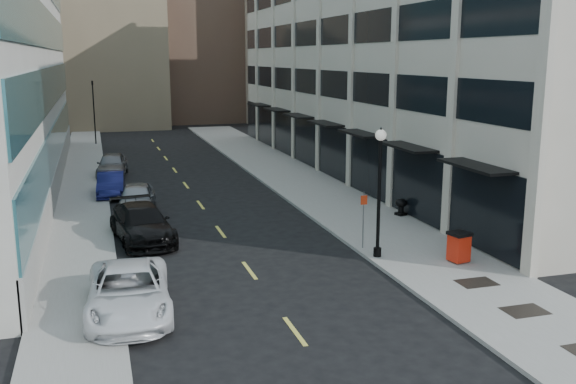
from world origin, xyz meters
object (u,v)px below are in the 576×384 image
trash_bin (459,246)px  car_grey_sedan (112,165)px  car_black_pickup (142,224)px  sign_post (364,212)px  car_blue_sedan (111,184)px  car_white_van (129,292)px  lamppost (379,181)px  urn_planter (401,205)px  traffic_signal (92,85)px  car_silver_sedan (137,198)px

trash_bin → car_grey_sedan: bearing=105.5°
car_black_pickup → sign_post: bearing=-33.3°
trash_bin → car_blue_sedan: bearing=114.4°
car_white_van → lamppost: bearing=19.4°
trash_bin → urn_planter: 7.91m
car_blue_sedan → trash_bin: bearing=-50.2°
traffic_signal → car_silver_sedan: size_ratio=1.47×
car_blue_sedan → urn_planter: bearing=-31.3°
sign_post → urn_planter: sign_post is taller
traffic_signal → trash_bin: 44.31m
car_white_van → car_blue_sedan: bearing=93.2°
sign_post → lamppost: bearing=-84.0°
car_white_van → traffic_signal: bearing=94.1°
sign_post → trash_bin: bearing=-43.4°
car_grey_sedan → lamppost: bearing=-59.4°
traffic_signal → lamppost: traffic_signal is taller
lamppost → sign_post: lamppost is taller
car_grey_sedan → car_white_van: bearing=-83.4°
car_grey_sedan → trash_bin: car_grey_sedan is taller
car_silver_sedan → car_blue_sedan: 5.09m
car_black_pickup → car_blue_sedan: car_black_pickup is taller
car_white_van → car_grey_sedan: bearing=92.6°
traffic_signal → car_blue_sedan: traffic_signal is taller
car_white_van → sign_post: size_ratio=2.28×
car_grey_sedan → trash_bin: (12.77, -24.65, 0.00)m
car_blue_sedan → lamppost: size_ratio=0.82×
car_grey_sedan → sign_post: (9.83, -21.74, 0.93)m
car_grey_sedan → traffic_signal: bearing=100.6°
car_white_van → sign_post: 11.03m
car_grey_sedan → urn_planter: car_grey_sedan is taller
trash_bin → lamppost: size_ratio=0.23×
trash_bin → urn_planter: size_ratio=1.43×
traffic_signal → car_silver_sedan: bearing=-86.2°
car_black_pickup → car_blue_sedan: (-1.06, 10.50, -0.09)m
car_black_pickup → car_grey_sedan: (-0.77, 17.33, 0.00)m
car_blue_sedan → urn_planter: size_ratio=5.02×
traffic_signal → lamppost: size_ratio=1.29×
traffic_signal → sign_post: size_ratio=2.78×
car_black_pickup → car_grey_sedan: size_ratio=1.17×
urn_planter → car_silver_sedan: bearing=158.9°
car_black_pickup → traffic_signal: bearing=85.6°
car_silver_sedan → trash_bin: (11.86, -12.88, 0.02)m
car_silver_sedan → sign_post: 13.42m
car_blue_sedan → car_grey_sedan: bearing=91.1°
trash_bin → urn_planter: trash_bin is taller
car_black_pickup → car_grey_sedan: car_grey_sedan is taller
car_black_pickup → car_silver_sedan: size_ratio=1.19×
traffic_signal → car_white_van: traffic_signal is taller
trash_bin → car_black_pickup: bearing=136.7°
sign_post → urn_planter: bearing=50.2°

